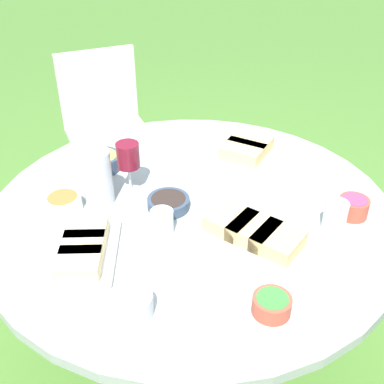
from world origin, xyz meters
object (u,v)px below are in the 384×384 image
(water_pitcher, at_px, (97,177))
(dining_table, at_px, (192,229))
(chair_near_right, at_px, (106,120))
(wine_glass, at_px, (128,157))

(water_pitcher, bearing_deg, dining_table, 147.07)
(chair_near_right, relative_size, water_pitcher, 4.59)
(chair_near_right, bearing_deg, wine_glass, 77.61)
(wine_glass, bearing_deg, dining_table, 127.83)
(wine_glass, bearing_deg, chair_near_right, -102.39)
(chair_near_right, height_order, wine_glass, wine_glass)
(dining_table, xyz_separation_m, water_pitcher, (0.27, -0.17, 0.20))
(dining_table, distance_m, water_pitcher, 0.37)
(dining_table, relative_size, water_pitcher, 7.09)
(dining_table, distance_m, wine_glass, 0.34)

